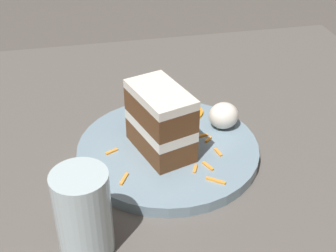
{
  "coord_description": "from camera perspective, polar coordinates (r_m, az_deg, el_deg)",
  "views": [
    {
      "loc": [
        -0.08,
        -0.51,
        0.45
      ],
      "look_at": [
        0.04,
        0.03,
        0.08
      ],
      "focal_mm": 50.0,
      "sensor_mm": 36.0,
      "label": 1
    }
  ],
  "objects": [
    {
      "name": "plate",
      "position": [
        0.69,
        0.0,
        -2.93
      ],
      "size": [
        0.27,
        0.27,
        0.02
      ],
      "primitive_type": "cylinder",
      "color": "gray",
      "rests_on": "dining_table"
    },
    {
      "name": "drinking_glass",
      "position": [
        0.54,
        -10.18,
        -11.02
      ],
      "size": [
        0.06,
        0.06,
        0.11
      ],
      "color": "silver",
      "rests_on": "dining_table"
    },
    {
      "name": "cream_dollop",
      "position": [
        0.72,
        6.79,
        1.28
      ],
      "size": [
        0.05,
        0.04,
        0.04
      ],
      "primitive_type": "ellipsoid",
      "color": "white",
      "rests_on": "plate"
    },
    {
      "name": "dining_table",
      "position": [
        0.67,
        -2.53,
        -6.48
      ],
      "size": [
        1.01,
        0.92,
        0.03
      ],
      "primitive_type": "cube",
      "color": "#56514C",
      "rests_on": "ground"
    },
    {
      "name": "ground_plane",
      "position": [
        0.68,
        -2.5,
        -7.39
      ],
      "size": [
        6.0,
        6.0,
        0.0
      ],
      "primitive_type": "plane",
      "color": "#4C4742",
      "rests_on": "ground"
    },
    {
      "name": "cake_slice",
      "position": [
        0.65,
        -0.92,
        0.64
      ],
      "size": [
        0.09,
        0.12,
        0.1
      ],
      "rotation": [
        0.0,
        0.0,
        0.31
      ],
      "color": "brown",
      "rests_on": "plate"
    },
    {
      "name": "carrot_shreds_scatter",
      "position": [
        0.66,
        1.65,
        -3.77
      ],
      "size": [
        0.16,
        0.18,
        0.0
      ],
      "color": "orange",
      "rests_on": "plate"
    },
    {
      "name": "orange_garnish",
      "position": [
        0.76,
        2.17,
        1.71
      ],
      "size": [
        0.06,
        0.06,
        0.0
      ],
      "primitive_type": "cylinder",
      "color": "orange",
      "rests_on": "plate"
    }
  ]
}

